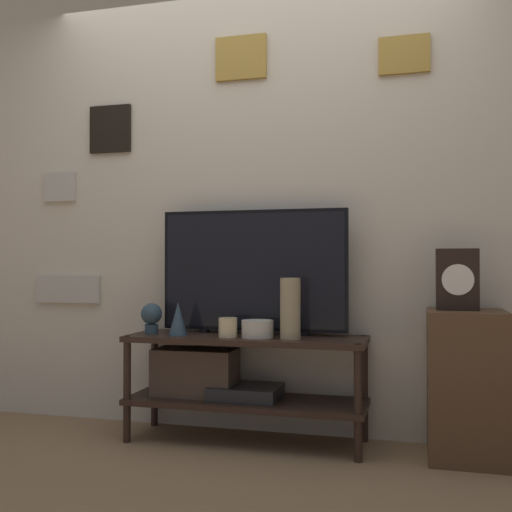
{
  "coord_description": "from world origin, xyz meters",
  "views": [
    {
      "loc": [
        0.88,
        -2.8,
        0.93
      ],
      "look_at": [
        0.06,
        0.24,
        0.98
      ],
      "focal_mm": 42.0,
      "sensor_mm": 36.0,
      "label": 1
    }
  ],
  "objects_px": {
    "decorative_bust": "(152,316)",
    "mantel_clock": "(457,279)",
    "vase_wide_bowl": "(258,329)",
    "candle_jar": "(228,327)",
    "vase_slim_bronze": "(178,319)",
    "vase_tall_ceramic": "(290,308)",
    "television": "(253,270)"
  },
  "relations": [
    {
      "from": "vase_slim_bronze",
      "to": "decorative_bust",
      "type": "distance_m",
      "value": 0.17
    },
    {
      "from": "vase_wide_bowl",
      "to": "candle_jar",
      "type": "xyz_separation_m",
      "value": [
        -0.15,
        -0.03,
        0.01
      ]
    },
    {
      "from": "vase_wide_bowl",
      "to": "candle_jar",
      "type": "distance_m",
      "value": 0.16
    },
    {
      "from": "vase_tall_ceramic",
      "to": "decorative_bust",
      "type": "height_order",
      "value": "vase_tall_ceramic"
    },
    {
      "from": "television",
      "to": "candle_jar",
      "type": "height_order",
      "value": "television"
    },
    {
      "from": "vase_tall_ceramic",
      "to": "vase_wide_bowl",
      "type": "xyz_separation_m",
      "value": [
        -0.18,
        0.02,
        -0.11
      ]
    },
    {
      "from": "vase_wide_bowl",
      "to": "vase_tall_ceramic",
      "type": "bearing_deg",
      "value": -5.39
    },
    {
      "from": "candle_jar",
      "to": "decorative_bust",
      "type": "distance_m",
      "value": 0.45
    },
    {
      "from": "decorative_bust",
      "to": "mantel_clock",
      "type": "bearing_deg",
      "value": 2.23
    },
    {
      "from": "vase_tall_ceramic",
      "to": "vase_slim_bronze",
      "type": "relative_size",
      "value": 1.76
    },
    {
      "from": "vase_slim_bronze",
      "to": "decorative_bust",
      "type": "height_order",
      "value": "vase_slim_bronze"
    },
    {
      "from": "decorative_bust",
      "to": "vase_wide_bowl",
      "type": "bearing_deg",
      "value": -0.98
    },
    {
      "from": "vase_slim_bronze",
      "to": "decorative_bust",
      "type": "relative_size",
      "value": 1.06
    },
    {
      "from": "candle_jar",
      "to": "mantel_clock",
      "type": "bearing_deg",
      "value": 4.96
    },
    {
      "from": "vase_slim_bronze",
      "to": "mantel_clock",
      "type": "xyz_separation_m",
      "value": [
        1.42,
        0.08,
        0.22
      ]
    },
    {
      "from": "television",
      "to": "decorative_bust",
      "type": "relative_size",
      "value": 6.17
    },
    {
      "from": "television",
      "to": "vase_slim_bronze",
      "type": "distance_m",
      "value": 0.48
    },
    {
      "from": "candle_jar",
      "to": "mantel_clock",
      "type": "relative_size",
      "value": 0.34
    },
    {
      "from": "vase_tall_ceramic",
      "to": "mantel_clock",
      "type": "distance_m",
      "value": 0.83
    },
    {
      "from": "vase_tall_ceramic",
      "to": "vase_slim_bronze",
      "type": "distance_m",
      "value": 0.62
    },
    {
      "from": "mantel_clock",
      "to": "television",
      "type": "bearing_deg",
      "value": 176.41
    },
    {
      "from": "television",
      "to": "mantel_clock",
      "type": "distance_m",
      "value": 1.05
    },
    {
      "from": "vase_tall_ceramic",
      "to": "decorative_bust",
      "type": "bearing_deg",
      "value": 178.01
    },
    {
      "from": "vase_wide_bowl",
      "to": "television",
      "type": "bearing_deg",
      "value": 113.57
    },
    {
      "from": "candle_jar",
      "to": "vase_tall_ceramic",
      "type": "bearing_deg",
      "value": 1.72
    },
    {
      "from": "mantel_clock",
      "to": "decorative_bust",
      "type": "bearing_deg",
      "value": -177.77
    },
    {
      "from": "decorative_bust",
      "to": "mantel_clock",
      "type": "height_order",
      "value": "mantel_clock"
    },
    {
      "from": "television",
      "to": "vase_tall_ceramic",
      "type": "distance_m",
      "value": 0.34
    },
    {
      "from": "candle_jar",
      "to": "mantel_clock",
      "type": "xyz_separation_m",
      "value": [
        1.14,
        0.1,
        0.25
      ]
    },
    {
      "from": "decorative_bust",
      "to": "mantel_clock",
      "type": "distance_m",
      "value": 1.6
    },
    {
      "from": "vase_wide_bowl",
      "to": "candle_jar",
      "type": "bearing_deg",
      "value": -170.13
    },
    {
      "from": "vase_tall_ceramic",
      "to": "vase_wide_bowl",
      "type": "relative_size",
      "value": 1.86
    }
  ]
}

